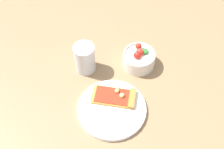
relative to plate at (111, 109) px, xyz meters
The scene contains 5 objects.
ground_plane 0.04m from the plate, ahead, with size 2.40×2.40×0.00m, color #93704C.
plate is the anchor object (origin of this frame).
pizza_slice_main 0.04m from the plate, ahead, with size 0.09×0.15×0.02m.
salad_bowl 0.22m from the plate, ahead, with size 0.11×0.11×0.07m.
soda_glass 0.20m from the plate, 45.02° to the left, with size 0.07×0.07×0.11m.
Camera 1 is at (-0.50, -0.14, 0.83)m, focal length 47.11 mm.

